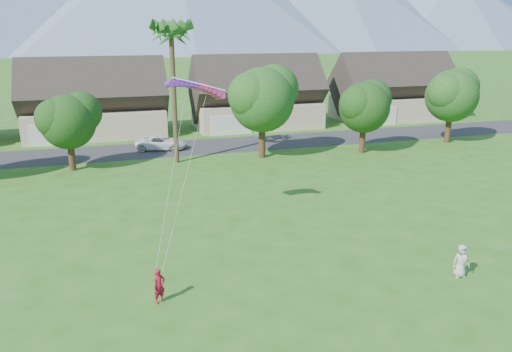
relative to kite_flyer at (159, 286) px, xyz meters
name	(u,v)px	position (x,y,z in m)	size (l,w,h in m)	color
ground	(327,334)	(6.18, -4.41, -0.81)	(500.00, 500.00, 0.00)	#2D6019
street	(189,147)	(6.18, 29.59, -0.81)	(90.00, 7.00, 0.01)	#2D2D30
kite_flyer	(159,286)	(0.00, 0.00, 0.00)	(0.59, 0.39, 1.63)	maroon
watcher	(461,261)	(14.49, -1.82, 0.03)	(0.83, 0.54, 1.69)	#B7B8B3
parked_car	(161,143)	(3.36, 29.59, -0.11)	(2.33, 5.04, 1.40)	white
houses_row	(180,102)	(6.67, 38.59, 2.63)	(72.75, 8.19, 8.86)	beige
tree_row	(185,110)	(5.03, 23.51, 4.07)	(62.27, 6.67, 8.45)	#47301C
fan_palm	(171,28)	(4.18, 24.09, 10.99)	(3.00, 3.00, 13.80)	#4C3D26
parafoil_kite	(196,85)	(3.36, 7.93, 7.89)	(3.40, 1.16, 0.50)	purple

